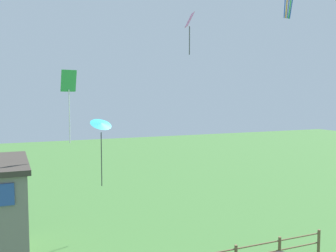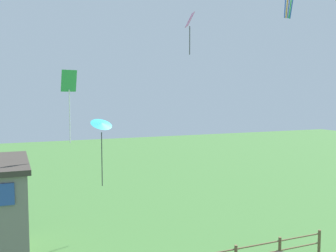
{
  "view_description": "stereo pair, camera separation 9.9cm",
  "coord_description": "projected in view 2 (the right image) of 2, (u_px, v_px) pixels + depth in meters",
  "views": [
    {
      "loc": [
        -6.64,
        -6.02,
        7.72
      ],
      "look_at": [
        0.0,
        9.5,
        6.36
      ],
      "focal_mm": 40.0,
      "sensor_mm": 36.0,
      "label": 1
    },
    {
      "loc": [
        -6.55,
        -6.06,
        7.72
      ],
      "look_at": [
        0.0,
        9.5,
        6.36
      ],
      "focal_mm": 40.0,
      "sensor_mm": 36.0,
      "label": 2
    }
  ],
  "objects": [
    {
      "name": "kite_cyan_delta",
      "position": [
        101.0,
        126.0,
        20.24
      ],
      "size": [
        1.4,
        1.34,
        3.73
      ],
      "color": "#2DB2C6"
    },
    {
      "name": "kite_green_diamond",
      "position": [
        69.0,
        91.0,
        17.79
      ],
      "size": [
        0.78,
        0.39,
        3.49
      ],
      "color": "green"
    },
    {
      "name": "kite_pink_diamond",
      "position": [
        190.0,
        26.0,
        18.33
      ],
      "size": [
        0.47,
        0.62,
        2.04
      ],
      "color": "pink"
    }
  ]
}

